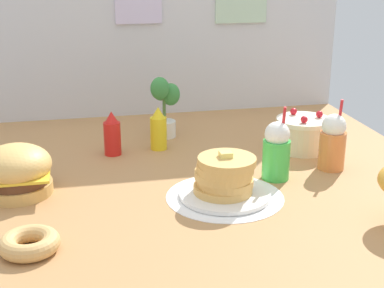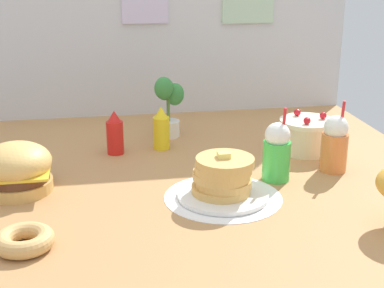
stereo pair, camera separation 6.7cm
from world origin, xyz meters
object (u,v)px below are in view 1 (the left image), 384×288
at_px(ketchup_bottle, 112,135).
at_px(potted_plant, 164,104).
at_px(layer_cake, 303,134).
at_px(mustard_bottle, 159,130).
at_px(cream_soda_cup, 276,151).
at_px(donut_pink_glaze, 29,243).
at_px(burger, 16,171).
at_px(pancake_stack, 225,179).
at_px(orange_float_cup, 333,142).

distance_m(ketchup_bottle, potted_plant, 0.31).
height_order(layer_cake, potted_plant, potted_plant).
height_order(mustard_bottle, cream_soda_cup, cream_soda_cup).
relative_size(cream_soda_cup, potted_plant, 0.98).
distance_m(mustard_bottle, donut_pink_glaze, 0.88).
bearing_deg(layer_cake, cream_soda_cup, -128.70).
height_order(burger, pancake_stack, burger).
bearing_deg(orange_float_cup, mustard_bottle, 149.31).
xyz_separation_m(burger, orange_float_cup, (1.12, -0.01, 0.02)).
bearing_deg(cream_soda_cup, potted_plant, 119.04).
bearing_deg(layer_cake, pancake_stack, -138.37).
relative_size(ketchup_bottle, potted_plant, 0.66).
relative_size(ketchup_bottle, mustard_bottle, 1.00).
bearing_deg(cream_soda_cup, burger, 176.52).
relative_size(pancake_stack, ketchup_bottle, 1.70).
xyz_separation_m(burger, layer_cake, (1.09, 0.21, -0.01)).
height_order(mustard_bottle, orange_float_cup, orange_float_cup).
height_order(ketchup_bottle, orange_float_cup, orange_float_cup).
bearing_deg(orange_float_cup, pancake_stack, -159.90).
bearing_deg(pancake_stack, ketchup_bottle, 123.72).
xyz_separation_m(ketchup_bottle, mustard_bottle, (0.19, 0.03, 0.00)).
distance_m(burger, layer_cake, 1.11).
distance_m(orange_float_cup, donut_pink_glaze, 1.13).
distance_m(burger, pancake_stack, 0.69).
relative_size(burger, potted_plant, 0.87).
distance_m(layer_cake, ketchup_bottle, 0.76).
relative_size(cream_soda_cup, donut_pink_glaze, 1.61).
bearing_deg(donut_pink_glaze, pancake_stack, 20.97).
xyz_separation_m(donut_pink_glaze, potted_plant, (0.51, 0.90, 0.12)).
bearing_deg(cream_soda_cup, layer_cake, 51.30).
distance_m(orange_float_cup, potted_plant, 0.74).
height_order(ketchup_bottle, donut_pink_glaze, ketchup_bottle).
bearing_deg(burger, potted_plant, 40.89).
bearing_deg(cream_soda_cup, orange_float_cup, 11.53).
xyz_separation_m(pancake_stack, cream_soda_cup, (0.22, 0.12, 0.04)).
bearing_deg(orange_float_cup, layer_cake, 96.02).
xyz_separation_m(pancake_stack, orange_float_cup, (0.45, 0.17, 0.04)).
bearing_deg(orange_float_cup, burger, 179.70).
xyz_separation_m(layer_cake, orange_float_cup, (0.02, -0.22, 0.04)).
bearing_deg(ketchup_bottle, pancake_stack, -56.28).
distance_m(pancake_stack, donut_pink_glaze, 0.65).
bearing_deg(cream_soda_cup, ketchup_bottle, 145.77).
distance_m(cream_soda_cup, donut_pink_glaze, 0.90).
relative_size(pancake_stack, layer_cake, 1.36).
bearing_deg(layer_cake, mustard_bottle, 166.75).
distance_m(mustard_bottle, potted_plant, 0.17).
bearing_deg(mustard_bottle, layer_cake, -13.25).
relative_size(mustard_bottle, donut_pink_glaze, 1.08).
distance_m(pancake_stack, ketchup_bottle, 0.59).
xyz_separation_m(layer_cake, potted_plant, (-0.52, 0.29, 0.08)).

